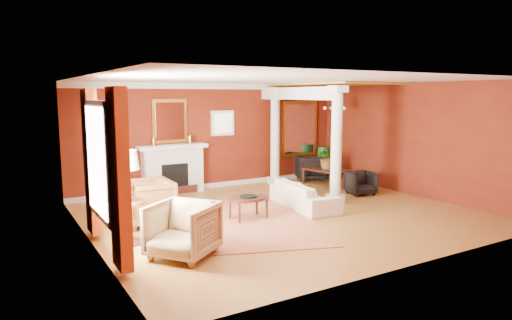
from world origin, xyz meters
TOP-DOWN VIEW (x-y plane):
  - ground at (0.00, 0.00)m, footprint 8.00×8.00m
  - room_shell at (0.00, 0.00)m, footprint 8.04×7.04m
  - fireplace at (-1.30, 3.32)m, footprint 1.85×0.42m
  - overmantel_mirror at (-1.30, 3.45)m, footprint 0.95×0.07m
  - flank_window_left at (-2.85, 3.46)m, footprint 0.70×0.07m
  - flank_window_right at (0.25, 3.46)m, footprint 0.70×0.07m
  - left_window at (-3.89, -0.60)m, footprint 0.21×2.55m
  - column_front at (1.70, 0.30)m, footprint 0.36×0.36m
  - column_back at (1.70, 3.00)m, footprint 0.36×0.36m
  - header_beam at (1.70, 1.90)m, footprint 0.30×3.20m
  - amber_ceiling at (2.85, 1.75)m, footprint 2.30×3.40m
  - dining_mirror at (2.90, 3.45)m, footprint 1.30×0.07m
  - chandelier at (2.90, 1.80)m, footprint 0.60×0.62m
  - crown_trim at (0.00, 3.46)m, footprint 8.00×0.08m
  - base_trim at (0.00, 3.46)m, footprint 8.00×0.08m
  - rug at (-1.06, 0.02)m, footprint 4.11×4.72m
  - sofa at (0.74, 0.26)m, footprint 0.83×2.09m
  - armchair_leopard at (-2.80, 0.77)m, footprint 0.93×0.99m
  - armchair_stripe at (-2.86, -1.37)m, footprint 1.28×1.29m
  - coffee_table at (-0.86, 0.05)m, footprint 0.93×0.93m
  - coffee_book at (-0.81, 0.12)m, footprint 0.15×0.10m
  - side_table at (-3.46, -0.27)m, footprint 0.66×0.66m
  - dining_table at (2.87, 2.02)m, footprint 0.73×1.45m
  - dining_chair_near at (2.85, 0.64)m, footprint 0.76×0.73m
  - dining_chair_far at (2.97, 2.99)m, footprint 1.02×1.00m
  - green_urn at (3.50, 3.00)m, footprint 0.42×0.42m
  - potted_plant at (2.84, 2.02)m, footprint 0.69×0.74m

SIDE VIEW (x-z plane):
  - ground at x=0.00m, z-range 0.00..0.00m
  - rug at x=-1.06m, z-range 0.00..0.02m
  - base_trim at x=0.00m, z-range 0.00..0.12m
  - dining_chair_near at x=2.85m, z-range 0.00..0.67m
  - dining_table at x=2.87m, z-range 0.00..0.77m
  - green_urn at x=3.50m, z-range -0.11..0.90m
  - sofa at x=0.74m, z-range 0.00..0.79m
  - dining_chair_far at x=2.97m, z-range 0.00..0.82m
  - coffee_table at x=-0.86m, z-range 0.19..0.66m
  - armchair_stripe at x=-2.86m, z-range 0.00..0.98m
  - armchair_leopard at x=-2.80m, z-range 0.00..0.99m
  - coffee_book at x=-0.81m, z-range 0.47..0.70m
  - fireplace at x=-1.30m, z-range 0.00..1.29m
  - potted_plant at x=2.84m, z-range 0.77..1.29m
  - side_table at x=-3.46m, z-range 0.30..1.95m
  - left_window at x=-3.89m, z-range 0.12..2.72m
  - column_front at x=1.70m, z-range 0.03..2.83m
  - column_back at x=1.70m, z-range 0.03..2.83m
  - dining_mirror at x=2.90m, z-range 0.70..2.40m
  - flank_window_left at x=-2.85m, z-range 1.45..2.15m
  - flank_window_right at x=0.25m, z-range 1.45..2.15m
  - overmantel_mirror at x=-1.30m, z-range 1.33..2.47m
  - room_shell at x=0.00m, z-range 0.56..3.48m
  - chandelier at x=2.90m, z-range 1.87..2.62m
  - header_beam at x=1.70m, z-range 2.46..2.78m
  - crown_trim at x=0.00m, z-range 2.74..2.90m
  - amber_ceiling at x=2.85m, z-range 2.85..2.89m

